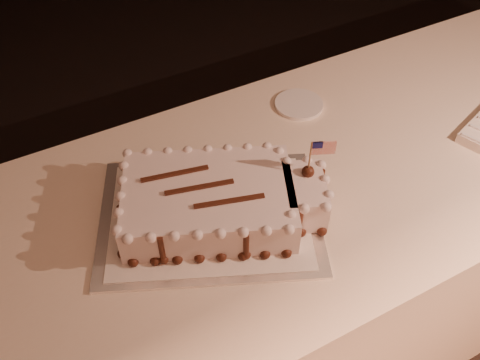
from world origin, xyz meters
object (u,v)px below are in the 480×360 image
cake_board (210,216)px  sheet_cake (220,201)px  banquet_table (325,248)px  side_plate (299,104)px

cake_board → sheet_cake: bearing=0.4°
banquet_table → cake_board: (-0.38, -0.01, 0.38)m
cake_board → sheet_cake: sheet_cake is taller
banquet_table → side_plate: side_plate is taller
cake_board → side_plate: (0.41, 0.25, 0.00)m
cake_board → side_plate: side_plate is taller
banquet_table → sheet_cake: 0.56m
banquet_table → side_plate: size_ratio=17.45×
sheet_cake → cake_board: bearing=156.3°
cake_board → side_plate: bearing=55.9°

